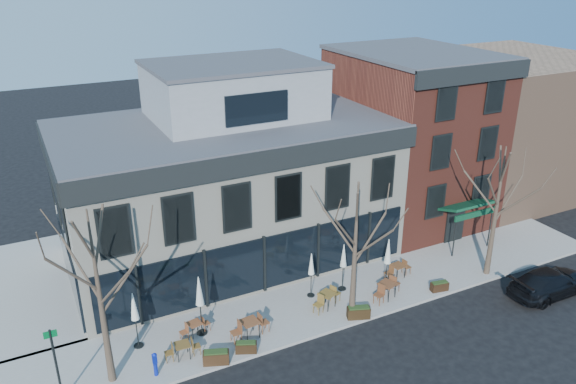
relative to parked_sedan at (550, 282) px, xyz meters
name	(u,v)px	position (x,y,z in m)	size (l,w,h in m)	color
ground	(264,294)	(-13.54, 6.80, -0.71)	(120.00, 120.00, 0.00)	black
sidewalk_front	(337,298)	(-10.29, 4.65, -0.64)	(33.50, 4.70, 0.15)	gray
sidewalk_side	(27,290)	(-24.79, 12.80, -0.64)	(4.50, 12.00, 0.15)	gray
corner_building	(227,180)	(-13.46, 11.87, 4.01)	(18.39, 10.39, 11.10)	beige
red_brick_building	(410,136)	(-0.54, 11.79, 4.92)	(8.20, 11.78, 11.18)	maroon
bg_building	(506,122)	(9.46, 12.80, 4.29)	(12.00, 12.00, 10.00)	#8C664C
tree_corner	(100,297)	(-22.02, 3.60, 3.53)	(3.93, 3.98, 7.92)	#382B21
tree_mid	(355,251)	(-10.53, 2.90, 3.08)	(3.50, 3.55, 7.04)	#382B21
tree_right	(496,211)	(-1.52, 2.90, 3.31)	(3.72, 3.77, 7.48)	#382B21
sign_pole	(56,361)	(-24.04, 3.30, 1.36)	(0.50, 0.10, 3.40)	black
parked_sedan	(550,282)	(0.00, 0.00, 0.00)	(2.00, 4.92, 1.43)	black
call_box	(155,363)	(-20.31, 3.04, 0.05)	(0.23, 0.23, 1.17)	#0C20A2
cafe_set_0	(183,349)	(-18.94, 3.64, -0.12)	(1.65, 0.70, 0.86)	brown
cafe_set_1	(195,327)	(-17.95, 4.94, -0.15)	(1.59, 0.72, 0.81)	brown
cafe_set_2	(250,327)	(-15.69, 3.66, -0.03)	(2.00, 0.86, 1.04)	brown
cafe_set_3	(327,298)	(-11.26, 4.10, -0.06)	(1.91, 1.13, 0.99)	brown
cafe_set_4	(387,289)	(-8.04, 3.44, -0.03)	(2.03, 1.16, 1.05)	brown
cafe_set_5	(398,269)	(-6.29, 4.83, -0.09)	(1.78, 0.76, 0.92)	brown
umbrella_0	(134,309)	(-20.54, 5.30, 1.44)	(0.45, 0.45, 2.84)	black
umbrella_1	(199,294)	(-17.63, 4.89, 1.62)	(0.50, 0.50, 3.10)	black
umbrella_2	(311,266)	(-11.49, 5.36, 1.22)	(0.40, 0.40, 2.53)	black
umbrella_3	(344,258)	(-9.68, 5.16, 1.34)	(0.43, 0.43, 2.70)	black
umbrella_4	(388,254)	(-7.53, 4.23, 1.50)	(0.47, 0.47, 2.93)	black
planter_0	(216,357)	(-17.76, 2.60, -0.25)	(1.23, 0.84, 0.64)	#321F10
planter_1	(246,347)	(-16.30, 2.70, -0.30)	(1.03, 0.74, 0.54)	black
planter_2	(359,312)	(-10.34, 2.60, -0.25)	(1.22, 0.82, 0.63)	black
planter_3	(439,286)	(-5.13, 2.71, -0.30)	(1.00, 0.53, 0.53)	black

